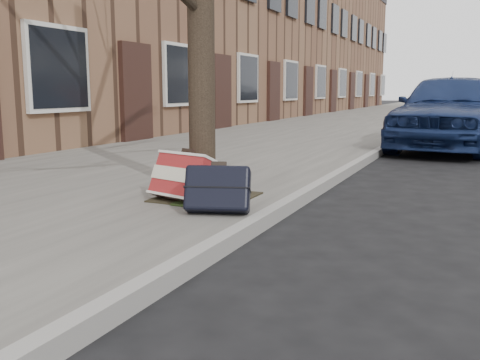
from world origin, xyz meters
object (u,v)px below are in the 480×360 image
at_px(suitcase_red, 181,177).
at_px(suitcase_navy, 218,189).
at_px(car_near_front, 451,111).
at_px(car_near_mid, 464,105).

distance_m(suitcase_red, suitcase_navy, 0.61).
relative_size(suitcase_red, car_near_front, 0.13).
distance_m(suitcase_red, car_near_front, 7.19).
bearing_deg(car_near_mid, suitcase_navy, -93.42).
height_order(suitcase_red, car_near_front, car_near_front).
relative_size(suitcase_navy, car_near_front, 0.12).
xyz_separation_m(suitcase_red, car_near_mid, (1.99, 13.38, 0.35)).
bearing_deg(car_near_mid, suitcase_red, -95.77).
height_order(car_near_front, car_near_mid, car_near_front).
distance_m(suitcase_red, car_near_mid, 13.53).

